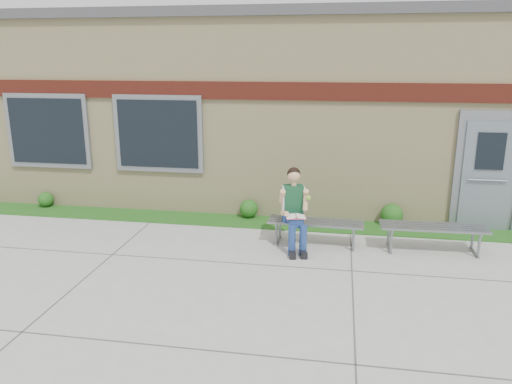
# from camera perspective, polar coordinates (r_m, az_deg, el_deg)

# --- Properties ---
(ground) EXTENTS (80.00, 80.00, 0.00)m
(ground) POSITION_cam_1_polar(r_m,az_deg,el_deg) (7.62, 3.33, -10.02)
(ground) COLOR #9E9E99
(ground) RESTS_ON ground
(grass_strip) EXTENTS (16.00, 0.80, 0.02)m
(grass_strip) POSITION_cam_1_polar(r_m,az_deg,el_deg) (10.03, 4.99, -3.69)
(grass_strip) COLOR #244713
(grass_strip) RESTS_ON ground
(school_building) EXTENTS (16.20, 6.22, 4.20)m
(school_building) POSITION_cam_1_polar(r_m,az_deg,el_deg) (12.92, 6.48, 10.03)
(school_building) COLOR beige
(school_building) RESTS_ON ground
(bench_left) EXTENTS (1.70, 0.54, 0.44)m
(bench_left) POSITION_cam_1_polar(r_m,az_deg,el_deg) (8.93, 6.82, -3.93)
(bench_left) COLOR slate
(bench_left) RESTS_ON ground
(bench_right) EXTENTS (1.79, 0.54, 0.46)m
(bench_right) POSITION_cam_1_polar(r_m,az_deg,el_deg) (9.07, 19.58, -4.30)
(bench_right) COLOR slate
(bench_right) RESTS_ON ground
(girl) EXTENTS (0.57, 0.91, 1.41)m
(girl) POSITION_cam_1_polar(r_m,az_deg,el_deg) (8.63, 4.42, -1.88)
(girl) COLOR navy
(girl) RESTS_ON ground
(shrub_west) EXTENTS (0.33, 0.33, 0.33)m
(shrub_west) POSITION_cam_1_polar(r_m,az_deg,el_deg) (12.02, -22.90, -0.78)
(shrub_west) COLOR #244713
(shrub_west) RESTS_ON grass_strip
(shrub_mid) EXTENTS (0.38, 0.38, 0.38)m
(shrub_mid) POSITION_cam_1_polar(r_m,az_deg,el_deg) (10.33, -0.83, -1.90)
(shrub_mid) COLOR #244713
(shrub_mid) RESTS_ON grass_strip
(shrub_east) EXTENTS (0.43, 0.43, 0.43)m
(shrub_east) POSITION_cam_1_polar(r_m,az_deg,el_deg) (10.22, 15.27, -2.48)
(shrub_east) COLOR #244713
(shrub_east) RESTS_ON grass_strip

